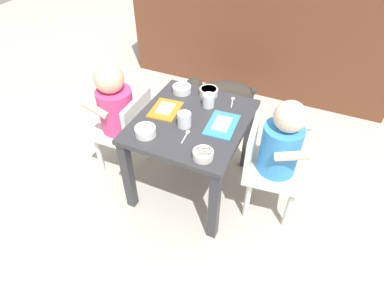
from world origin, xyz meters
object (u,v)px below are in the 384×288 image
(veggie_bowl_far, at_px, (145,131))
(cereal_bowl_right_side, at_px, (209,91))
(water_cup_left, at_px, (209,101))
(cereal_bowl_left_side, at_px, (203,154))
(dining_table, at_px, (192,132))
(food_tray_right, at_px, (222,125))
(seated_child_right, at_px, (278,148))
(food_tray_left, at_px, (166,109))
(seated_child_left, at_px, (117,108))
(veggie_bowl_near, at_px, (182,89))
(dog, at_px, (222,94))
(spoon_by_right_tray, at_px, (233,101))
(water_cup_right, at_px, (184,120))
(spoon_by_left_tray, at_px, (186,135))

(veggie_bowl_far, bearing_deg, cereal_bowl_right_side, 72.66)
(water_cup_left, height_order, cereal_bowl_left_side, water_cup_left)
(dining_table, height_order, food_tray_right, food_tray_right)
(seated_child_right, xyz_separation_m, food_tray_left, (-0.57, -0.01, 0.05))
(seated_child_left, relative_size, food_tray_left, 3.55)
(water_cup_left, bearing_deg, veggie_bowl_far, -117.67)
(veggie_bowl_near, bearing_deg, dog, 79.12)
(dog, xyz_separation_m, veggie_bowl_far, (-0.08, -0.83, 0.26))
(seated_child_left, distance_m, spoon_by_right_tray, 0.60)
(veggie_bowl_far, relative_size, veggie_bowl_near, 0.97)
(veggie_bowl_near, relative_size, spoon_by_right_tray, 0.99)
(food_tray_left, xyz_separation_m, water_cup_right, (0.14, -0.07, 0.03))
(water_cup_right, bearing_deg, food_tray_right, 24.65)
(spoon_by_left_tray, bearing_deg, water_cup_left, 89.33)
(food_tray_left, bearing_deg, veggie_bowl_far, -87.84)
(food_tray_left, height_order, spoon_by_left_tray, food_tray_left)
(food_tray_left, distance_m, spoon_by_left_tray, 0.22)
(dining_table, height_order, veggie_bowl_near, veggie_bowl_near)
(veggie_bowl_near, bearing_deg, spoon_by_right_tray, 5.29)
(water_cup_left, xyz_separation_m, cereal_bowl_left_side, (0.12, -0.36, -0.01))
(seated_child_right, relative_size, spoon_by_left_tray, 6.60)
(food_tray_left, bearing_deg, food_tray_right, 0.00)
(seated_child_right, distance_m, dog, 0.80)
(dog, xyz_separation_m, food_tray_right, (0.21, -0.62, 0.25))
(food_tray_left, xyz_separation_m, veggie_bowl_far, (0.01, -0.21, 0.02))
(food_tray_right, relative_size, veggie_bowl_near, 2.11)
(veggie_bowl_far, bearing_deg, dog, 84.76)
(spoon_by_right_tray, bearing_deg, veggie_bowl_far, -122.84)
(food_tray_left, bearing_deg, water_cup_right, -27.87)
(seated_child_right, bearing_deg, seated_child_left, -176.96)
(dog, xyz_separation_m, cereal_bowl_right_side, (0.06, -0.40, 0.26))
(dining_table, height_order, spoon_by_left_tray, spoon_by_left_tray)
(water_cup_left, bearing_deg, cereal_bowl_right_side, 111.38)
(dog, distance_m, cereal_bowl_left_side, 0.92)
(seated_child_right, xyz_separation_m, spoon_by_right_tray, (-0.29, 0.20, 0.05))
(seated_child_right, xyz_separation_m, water_cup_right, (-0.43, -0.09, 0.08))
(food_tray_right, distance_m, veggie_bowl_near, 0.35)
(spoon_by_left_tray, relative_size, spoon_by_right_tray, 1.00)
(food_tray_left, height_order, veggie_bowl_far, veggie_bowl_far)
(cereal_bowl_right_side, xyz_separation_m, veggie_bowl_far, (-0.13, -0.43, 0.00))
(veggie_bowl_far, xyz_separation_m, spoon_by_left_tray, (0.17, 0.07, -0.02))
(food_tray_left, xyz_separation_m, spoon_by_left_tray, (0.18, -0.14, -0.00))
(seated_child_left, distance_m, water_cup_left, 0.48)
(seated_child_left, relative_size, dog, 1.39)
(seated_child_left, relative_size, seated_child_right, 1.00)
(food_tray_left, height_order, veggie_bowl_near, veggie_bowl_near)
(cereal_bowl_left_side, relative_size, veggie_bowl_near, 0.89)
(dog, height_order, cereal_bowl_left_side, cereal_bowl_left_side)
(water_cup_left, xyz_separation_m, spoon_by_left_tray, (-0.00, -0.26, -0.03))
(seated_child_right, xyz_separation_m, veggie_bowl_near, (-0.57, 0.17, 0.07))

